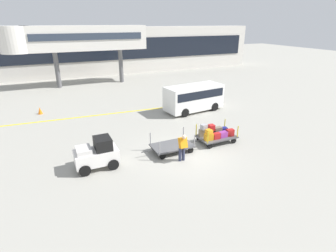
{
  "coord_description": "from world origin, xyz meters",
  "views": [
    {
      "loc": [
        -6.25,
        -11.54,
        6.91
      ],
      "look_at": [
        -0.48,
        1.42,
        1.27
      ],
      "focal_mm": 28.31,
      "sensor_mm": 36.0,
      "label": 1
    }
  ],
  "objects_px": {
    "baggage_cart_lead": "(172,146)",
    "safety_cone_near": "(40,111)",
    "baggage_cart_middle": "(215,134)",
    "baggage_tug": "(97,154)",
    "baggage_handler": "(183,146)",
    "shuttle_van": "(194,96)"
  },
  "relations": [
    {
      "from": "baggage_cart_lead",
      "to": "safety_cone_near",
      "type": "height_order",
      "value": "baggage_cart_lead"
    },
    {
      "from": "baggage_cart_middle",
      "to": "safety_cone_near",
      "type": "distance_m",
      "value": 14.11
    },
    {
      "from": "baggage_cart_middle",
      "to": "safety_cone_near",
      "type": "relative_size",
      "value": 5.48
    },
    {
      "from": "baggage_tug",
      "to": "baggage_cart_lead",
      "type": "bearing_deg",
      "value": 1.12
    },
    {
      "from": "baggage_handler",
      "to": "shuttle_van",
      "type": "distance_m",
      "value": 8.61
    },
    {
      "from": "baggage_cart_lead",
      "to": "shuttle_van",
      "type": "relative_size",
      "value": 0.6
    },
    {
      "from": "baggage_cart_lead",
      "to": "baggage_cart_middle",
      "type": "bearing_deg",
      "value": 1.48
    },
    {
      "from": "shuttle_van",
      "to": "safety_cone_near",
      "type": "bearing_deg",
      "value": 159.88
    },
    {
      "from": "baggage_cart_middle",
      "to": "shuttle_van",
      "type": "height_order",
      "value": "shuttle_van"
    },
    {
      "from": "baggage_tug",
      "to": "baggage_handler",
      "type": "relative_size",
      "value": 1.36
    },
    {
      "from": "baggage_cart_middle",
      "to": "baggage_handler",
      "type": "relative_size",
      "value": 1.93
    },
    {
      "from": "baggage_tug",
      "to": "safety_cone_near",
      "type": "bearing_deg",
      "value": 104.71
    },
    {
      "from": "baggage_cart_lead",
      "to": "safety_cone_near",
      "type": "bearing_deg",
      "value": 123.86
    },
    {
      "from": "baggage_cart_lead",
      "to": "baggage_cart_middle",
      "type": "relative_size",
      "value": 1.0
    },
    {
      "from": "baggage_tug",
      "to": "baggage_cart_lead",
      "type": "xyz_separation_m",
      "value": [
        4.16,
        0.08,
        -0.41
      ]
    },
    {
      "from": "baggage_cart_middle",
      "to": "baggage_tug",
      "type": "bearing_deg",
      "value": -178.73
    },
    {
      "from": "baggage_cart_lead",
      "to": "safety_cone_near",
      "type": "relative_size",
      "value": 5.48
    },
    {
      "from": "baggage_cart_middle",
      "to": "baggage_handler",
      "type": "distance_m",
      "value": 3.19
    },
    {
      "from": "baggage_cart_lead",
      "to": "shuttle_van",
      "type": "xyz_separation_m",
      "value": [
        4.72,
        5.98,
        0.89
      ]
    },
    {
      "from": "baggage_cart_middle",
      "to": "baggage_handler",
      "type": "xyz_separation_m",
      "value": [
        -2.9,
        -1.3,
        0.32
      ]
    },
    {
      "from": "safety_cone_near",
      "to": "baggage_tug",
      "type": "bearing_deg",
      "value": -75.29
    },
    {
      "from": "shuttle_van",
      "to": "baggage_handler",
      "type": "bearing_deg",
      "value": -123.06
    }
  ]
}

